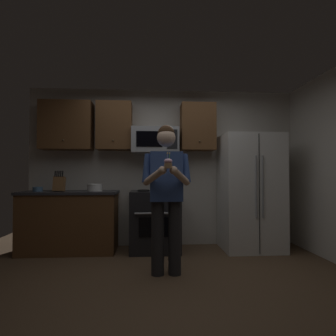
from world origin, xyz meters
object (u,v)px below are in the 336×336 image
oven_range (155,221)px  bowl_small_colored (38,189)px  knife_block (59,184)px  person (166,190)px  cupcake (168,163)px  refrigerator (250,192)px  microwave (155,141)px  bowl_large_white (95,187)px

oven_range → bowl_small_colored: (-1.76, -0.03, 0.49)m
knife_block → person: (1.56, -1.05, -0.04)m
oven_range → cupcake: size_ratio=5.36×
oven_range → bowl_small_colored: size_ratio=6.33×
refrigerator → microwave: bearing=174.0°
microwave → refrigerator: (1.50, -0.16, -0.82)m
oven_range → bowl_large_white: bowl_large_white is taller
knife_block → cupcake: cupcake is taller
bowl_large_white → cupcake: 1.80m
bowl_large_white → knife_block: bearing=-173.1°
bowl_small_colored → microwave: bearing=4.8°
person → cupcake: size_ratio=10.13×
oven_range → bowl_small_colored: 1.83m
knife_block → person: size_ratio=0.18×
cupcake → bowl_small_colored: bearing=143.6°
bowl_large_white → bowl_small_colored: bowl_large_white is taller
oven_range → person: 1.21m
refrigerator → cupcake: 1.99m
knife_block → cupcake: size_ratio=1.84×
cupcake → refrigerator: bearing=44.5°
person → bowl_small_colored: bearing=150.7°
knife_block → bowl_large_white: 0.52m
microwave → bowl_large_white: size_ratio=3.14×
bowl_small_colored → cupcake: size_ratio=0.85×
microwave → cupcake: bearing=-86.0°
refrigerator → bowl_large_white: 2.43m
oven_range → refrigerator: (1.50, -0.04, 0.44)m
bowl_large_white → cupcake: cupcake is taller
oven_range → refrigerator: 1.56m
oven_range → bowl_small_colored: bearing=-179.1°
oven_range → bowl_large_white: bearing=177.9°
oven_range → cupcake: cupcake is taller
knife_block → cupcake: bearing=-41.5°
knife_block → cupcake: (1.56, -1.38, 0.26)m
bowl_small_colored → person: 2.15m
knife_block → bowl_small_colored: bearing=179.6°
oven_range → refrigerator: refrigerator is taller
microwave → bowl_large_white: bearing=-174.7°
bowl_small_colored → bowl_large_white: bearing=4.2°
person → bowl_large_white: bearing=133.1°
oven_range → knife_block: knife_block is taller
oven_range → microwave: size_ratio=1.26×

